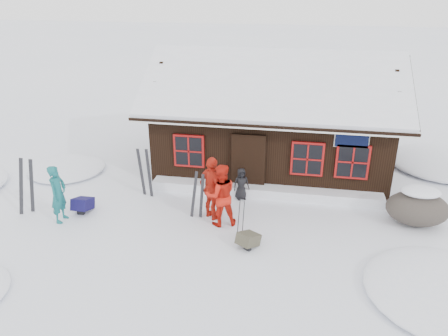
{
  "coord_description": "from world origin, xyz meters",
  "views": [
    {
      "loc": [
        2.47,
        -10.72,
        6.69
      ],
      "look_at": [
        0.29,
        1.35,
        1.3
      ],
      "focal_mm": 35.0,
      "sensor_mm": 36.0,
      "label": 1
    }
  ],
  "objects_px": {
    "skier_teal": "(58,194)",
    "backpack_olive": "(248,242)",
    "boulder": "(418,207)",
    "skier_orange_left": "(221,195)",
    "skier_crouched": "(241,184)",
    "ski_pair_left": "(26,187)",
    "ski_poles": "(241,219)",
    "skier_orange_right": "(212,189)",
    "backpack_blue": "(83,206)"
  },
  "relations": [
    {
      "from": "skier_crouched",
      "to": "boulder",
      "type": "relative_size",
      "value": 0.6
    },
    {
      "from": "skier_orange_left",
      "to": "boulder",
      "type": "distance_m",
      "value": 5.76
    },
    {
      "from": "skier_orange_left",
      "to": "ski_poles",
      "type": "relative_size",
      "value": 1.58
    },
    {
      "from": "skier_crouched",
      "to": "boulder",
      "type": "distance_m",
      "value": 5.32
    },
    {
      "from": "ski_pair_left",
      "to": "skier_orange_left",
      "type": "bearing_deg",
      "value": -13.22
    },
    {
      "from": "boulder",
      "to": "backpack_olive",
      "type": "relative_size",
      "value": 3.05
    },
    {
      "from": "ski_poles",
      "to": "backpack_blue",
      "type": "relative_size",
      "value": 1.84
    },
    {
      "from": "skier_crouched",
      "to": "backpack_blue",
      "type": "xyz_separation_m",
      "value": [
        -4.69,
        -1.72,
        -0.36
      ]
    },
    {
      "from": "skier_teal",
      "to": "boulder",
      "type": "height_order",
      "value": "skier_teal"
    },
    {
      "from": "skier_crouched",
      "to": "backpack_olive",
      "type": "height_order",
      "value": "skier_crouched"
    },
    {
      "from": "ski_pair_left",
      "to": "backpack_olive",
      "type": "relative_size",
      "value": 3.18
    },
    {
      "from": "skier_orange_right",
      "to": "backpack_blue",
      "type": "height_order",
      "value": "skier_orange_right"
    },
    {
      "from": "ski_pair_left",
      "to": "backpack_olive",
      "type": "height_order",
      "value": "ski_pair_left"
    },
    {
      "from": "skier_crouched",
      "to": "ski_poles",
      "type": "bearing_deg",
      "value": -106.11
    },
    {
      "from": "skier_teal",
      "to": "skier_crouched",
      "type": "bearing_deg",
      "value": -64.74
    },
    {
      "from": "skier_teal",
      "to": "boulder",
      "type": "distance_m",
      "value": 10.49
    },
    {
      "from": "backpack_blue",
      "to": "skier_crouched",
      "type": "bearing_deg",
      "value": 19.78
    },
    {
      "from": "ski_pair_left",
      "to": "backpack_olive",
      "type": "xyz_separation_m",
      "value": [
        6.84,
        -0.66,
        -0.72
      ]
    },
    {
      "from": "skier_orange_left",
      "to": "backpack_blue",
      "type": "relative_size",
      "value": 2.91
    },
    {
      "from": "backpack_olive",
      "to": "backpack_blue",
      "type": "bearing_deg",
      "value": -160.02
    },
    {
      "from": "skier_orange_right",
      "to": "backpack_blue",
      "type": "xyz_separation_m",
      "value": [
        -4.02,
        -0.34,
        -0.8
      ]
    },
    {
      "from": "boulder",
      "to": "ski_pair_left",
      "type": "height_order",
      "value": "ski_pair_left"
    },
    {
      "from": "ski_poles",
      "to": "skier_orange_right",
      "type": "bearing_deg",
      "value": 137.68
    },
    {
      "from": "skier_teal",
      "to": "ski_pair_left",
      "type": "height_order",
      "value": "ski_pair_left"
    },
    {
      "from": "skier_orange_left",
      "to": "backpack_olive",
      "type": "xyz_separation_m",
      "value": [
        0.95,
        -1.04,
        -0.79
      ]
    },
    {
      "from": "skier_orange_left",
      "to": "backpack_blue",
      "type": "bearing_deg",
      "value": -20.27
    },
    {
      "from": "skier_crouched",
      "to": "ski_poles",
      "type": "relative_size",
      "value": 0.89
    },
    {
      "from": "skier_crouched",
      "to": "ski_pair_left",
      "type": "height_order",
      "value": "ski_pair_left"
    },
    {
      "from": "skier_orange_left",
      "to": "backpack_olive",
      "type": "relative_size",
      "value": 3.24
    },
    {
      "from": "ski_pair_left",
      "to": "backpack_olive",
      "type": "bearing_deg",
      "value": -22.44
    },
    {
      "from": "skier_teal",
      "to": "skier_orange_right",
      "type": "relative_size",
      "value": 0.9
    },
    {
      "from": "boulder",
      "to": "backpack_olive",
      "type": "bearing_deg",
      "value": -155.87
    },
    {
      "from": "backpack_blue",
      "to": "skier_teal",
      "type": "bearing_deg",
      "value": -121.32
    },
    {
      "from": "ski_pair_left",
      "to": "ski_poles",
      "type": "xyz_separation_m",
      "value": [
        6.57,
        -0.21,
        -0.32
      ]
    },
    {
      "from": "skier_orange_right",
      "to": "skier_crouched",
      "type": "xyz_separation_m",
      "value": [
        0.67,
        1.38,
        -0.44
      ]
    },
    {
      "from": "skier_teal",
      "to": "backpack_olive",
      "type": "xyz_separation_m",
      "value": [
        5.65,
        -0.39,
        -0.72
      ]
    },
    {
      "from": "boulder",
      "to": "ski_poles",
      "type": "bearing_deg",
      "value": -161.59
    },
    {
      "from": "backpack_blue",
      "to": "backpack_olive",
      "type": "distance_m",
      "value": 5.38
    },
    {
      "from": "skier_teal",
      "to": "skier_orange_left",
      "type": "bearing_deg",
      "value": -81.69
    },
    {
      "from": "skier_crouched",
      "to": "ski_poles",
      "type": "distance_m",
      "value": 2.31
    },
    {
      "from": "skier_crouched",
      "to": "boulder",
      "type": "height_order",
      "value": "skier_crouched"
    },
    {
      "from": "skier_orange_right",
      "to": "backpack_blue",
      "type": "distance_m",
      "value": 4.11
    },
    {
      "from": "boulder",
      "to": "ski_pair_left",
      "type": "relative_size",
      "value": 0.96
    },
    {
      "from": "skier_orange_right",
      "to": "backpack_olive",
      "type": "relative_size",
      "value": 3.35
    },
    {
      "from": "boulder",
      "to": "ski_pair_left",
      "type": "bearing_deg",
      "value": -172.86
    },
    {
      "from": "boulder",
      "to": "skier_orange_left",
      "type": "bearing_deg",
      "value": -169.35
    },
    {
      "from": "skier_orange_right",
      "to": "skier_crouched",
      "type": "relative_size",
      "value": 1.83
    },
    {
      "from": "ski_poles",
      "to": "backpack_olive",
      "type": "height_order",
      "value": "ski_poles"
    },
    {
      "from": "ski_poles",
      "to": "backpack_blue",
      "type": "xyz_separation_m",
      "value": [
        -5.01,
        0.56,
        -0.38
      ]
    },
    {
      "from": "skier_crouched",
      "to": "skier_orange_left",
      "type": "bearing_deg",
      "value": -125.97
    }
  ]
}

